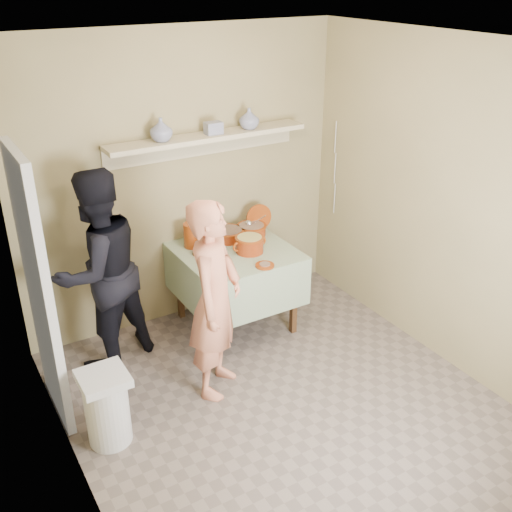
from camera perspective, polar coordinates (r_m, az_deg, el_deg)
ground at (r=4.63m, az=3.27°, el=-14.64°), size 3.50×3.50×0.00m
tile_panel at (r=4.36m, az=-19.94°, el=-3.18°), size 0.06×0.70×2.00m
plate_stack_a at (r=5.29m, az=-6.04°, el=1.99°), size 0.16×0.16×0.22m
plate_stack_b at (r=5.39m, az=-5.04°, el=2.24°), size 0.14×0.14×0.17m
bowl_stack at (r=5.04m, az=-4.09°, el=0.26°), size 0.13×0.13×0.13m
empty_bowl at (r=5.18m, az=-5.20°, el=0.42°), size 0.16×0.16×0.05m
propped_lid at (r=5.61m, az=0.28°, el=3.70°), size 0.25×0.07×0.25m
vase_right at (r=5.32m, az=-0.66°, el=12.96°), size 0.18×0.18×0.18m
vase_left at (r=4.99m, az=-9.03°, el=11.81°), size 0.25×0.25×0.19m
ceramic_box at (r=5.17m, az=-4.08°, el=12.06°), size 0.14×0.10×0.10m
person_cook at (r=4.44m, az=-3.92°, el=-4.18°), size 0.67×0.67×1.57m
person_helper at (r=4.89m, az=-14.70°, el=-1.36°), size 0.97×0.87×1.67m
room_shell at (r=3.78m, az=3.88°, el=4.19°), size 3.04×3.54×2.62m
serving_table at (r=5.30m, az=-2.01°, el=-0.59°), size 0.97×0.97×0.76m
cazuela_meat_a at (r=5.42m, az=-2.64°, el=2.14°), size 0.30×0.30×0.10m
cazuela_meat_b at (r=5.52m, az=-0.42°, el=2.60°), size 0.28×0.28×0.10m
ladle at (r=5.51m, az=-0.63°, el=3.13°), size 0.08×0.26×0.19m
cazuela_rice at (r=5.17m, az=-0.62°, el=1.24°), size 0.33×0.25×0.14m
front_plate at (r=4.95m, az=0.85°, el=-0.89°), size 0.16×0.16×0.03m
wall_shelf at (r=5.22m, az=-4.70°, el=11.06°), size 1.80×0.25×0.21m
trash_bin at (r=4.35m, az=-14.00°, el=-13.82°), size 0.32×0.32×0.56m
electrical_cord at (r=5.85m, az=7.53°, el=8.27°), size 0.01×0.05×0.90m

